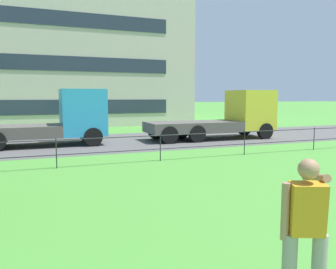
# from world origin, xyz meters

# --- Properties ---
(street_strip) EXTENTS (80.00, 7.78, 0.01)m
(street_strip) POSITION_xyz_m (0.00, 19.53, 0.00)
(street_strip) COLOR #565454
(street_strip) RESTS_ON ground
(park_fence) EXTENTS (33.09, 0.04, 1.00)m
(park_fence) POSITION_xyz_m (0.00, 13.51, 0.67)
(park_fence) COLOR #232328
(park_fence) RESTS_ON ground
(person_thrower) EXTENTS (0.72, 0.69, 1.72)m
(person_thrower) POSITION_xyz_m (0.17, 4.47, 0.93)
(person_thrower) COLOR gray
(person_thrower) RESTS_ON ground
(flatbed_truck_center) EXTENTS (7.31, 2.44, 2.75)m
(flatbed_truck_center) POSITION_xyz_m (-1.66, 19.33, 1.22)
(flatbed_truck_center) COLOR #2D99D1
(flatbed_truck_center) RESTS_ON ground
(flatbed_truck_right) EXTENTS (7.35, 2.55, 2.75)m
(flatbed_truck_right) POSITION_xyz_m (7.88, 18.71, 1.22)
(flatbed_truck_right) COLOR yellow
(flatbed_truck_right) RESTS_ON ground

